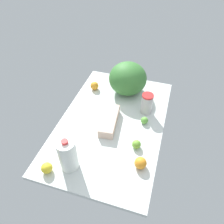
% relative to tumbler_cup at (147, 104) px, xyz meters
% --- Properties ---
extents(countertop, '(1.20, 0.76, 0.03)m').
position_rel_tumbler_cup_xyz_m(countertop, '(0.18, -0.22, -0.10)').
color(countertop, silver).
rests_on(countertop, ground).
extents(tumbler_cup, '(0.09, 0.09, 0.17)m').
position_rel_tumbler_cup_xyz_m(tumbler_cup, '(0.00, 0.00, 0.00)').
color(tumbler_cup, beige).
rests_on(tumbler_cup, countertop).
extents(milk_jug, '(0.11, 0.11, 0.25)m').
position_rel_tumbler_cup_xyz_m(milk_jug, '(0.62, -0.36, 0.03)').
color(milk_jug, white).
rests_on(milk_jug, countertop).
extents(egg_carton, '(0.30, 0.14, 0.07)m').
position_rel_tumbler_cup_xyz_m(egg_carton, '(0.21, -0.23, -0.05)').
color(egg_carton, beige).
rests_on(egg_carton, countertop).
extents(watermelon, '(0.31, 0.31, 0.27)m').
position_rel_tumbler_cup_xyz_m(watermelon, '(-0.21, -0.21, 0.05)').
color(watermelon, '#387633').
rests_on(watermelon, countertop).
extents(lime_loose, '(0.06, 0.06, 0.06)m').
position_rel_tumbler_cup_xyz_m(lime_loose, '(0.36, 0.00, -0.06)').
color(lime_loose, '#6FA835').
rests_on(lime_loose, countertop).
extents(lime_far_back, '(0.05, 0.05, 0.05)m').
position_rel_tumbler_cup_xyz_m(lime_far_back, '(0.12, 0.01, -0.06)').
color(lime_far_back, '#60AB40').
rests_on(lime_far_back, countertop).
extents(orange_near_front, '(0.07, 0.07, 0.07)m').
position_rel_tumbler_cup_xyz_m(orange_near_front, '(-0.15, -0.49, -0.05)').
color(orange_near_front, orange).
rests_on(orange_near_front, countertop).
extents(orange_by_jug, '(0.08, 0.08, 0.08)m').
position_rel_tumbler_cup_xyz_m(orange_by_jug, '(0.50, 0.06, -0.05)').
color(orange_by_jug, orange).
rests_on(orange_by_jug, countertop).
extents(lemon_beside_bowl, '(0.07, 0.07, 0.07)m').
position_rel_tumbler_cup_xyz_m(lemon_beside_bowl, '(0.70, -0.47, -0.05)').
color(lemon_beside_bowl, yellow).
rests_on(lemon_beside_bowl, countertop).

